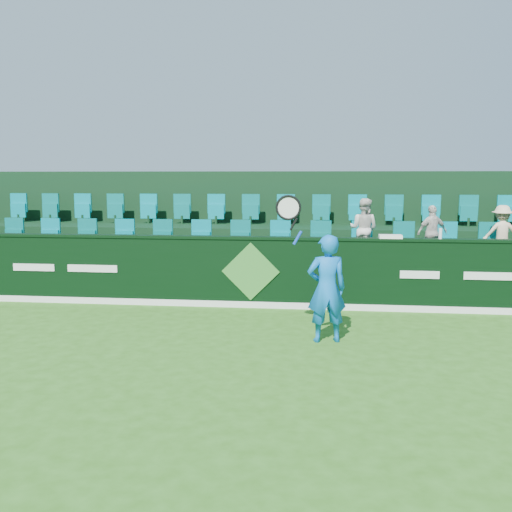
# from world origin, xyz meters

# --- Properties ---
(ground) EXTENTS (60.00, 60.00, 0.00)m
(ground) POSITION_xyz_m (0.00, 0.00, 0.00)
(ground) COLOR #2D6217
(ground) RESTS_ON ground
(sponsor_hoarding) EXTENTS (16.00, 0.25, 1.35)m
(sponsor_hoarding) POSITION_xyz_m (0.00, 4.00, 0.67)
(sponsor_hoarding) COLOR black
(sponsor_hoarding) RESTS_ON ground
(stand_tier_front) EXTENTS (16.00, 2.00, 0.80)m
(stand_tier_front) POSITION_xyz_m (0.00, 5.10, 0.40)
(stand_tier_front) COLOR black
(stand_tier_front) RESTS_ON ground
(stand_tier_back) EXTENTS (16.00, 1.80, 1.30)m
(stand_tier_back) POSITION_xyz_m (0.00, 7.00, 0.65)
(stand_tier_back) COLOR black
(stand_tier_back) RESTS_ON ground
(stand_rear) EXTENTS (16.00, 4.10, 2.60)m
(stand_rear) POSITION_xyz_m (0.00, 7.44, 1.22)
(stand_rear) COLOR black
(stand_rear) RESTS_ON ground
(seat_row_front) EXTENTS (13.50, 0.50, 0.60)m
(seat_row_front) POSITION_xyz_m (0.00, 5.50, 1.10)
(seat_row_front) COLOR #017F8B
(seat_row_front) RESTS_ON stand_tier_front
(seat_row_back) EXTENTS (13.50, 0.50, 0.60)m
(seat_row_back) POSITION_xyz_m (0.00, 7.30, 1.60)
(seat_row_back) COLOR #017F8B
(seat_row_back) RESTS_ON stand_tier_back
(tennis_player) EXTENTS (1.16, 0.51, 2.28)m
(tennis_player) POSITION_xyz_m (1.39, 1.83, 0.83)
(tennis_player) COLOR blue
(tennis_player) RESTS_ON ground
(spectator_left) EXTENTS (0.74, 0.67, 1.24)m
(spectator_left) POSITION_xyz_m (2.16, 5.12, 1.42)
(spectator_left) COLOR silver
(spectator_left) RESTS_ON stand_tier_front
(spectator_middle) EXTENTS (0.70, 0.49, 1.10)m
(spectator_middle) POSITION_xyz_m (3.52, 5.12, 1.35)
(spectator_middle) COLOR beige
(spectator_middle) RESTS_ON stand_tier_front
(spectator_right) EXTENTS (0.73, 0.42, 1.11)m
(spectator_right) POSITION_xyz_m (4.86, 5.12, 1.36)
(spectator_right) COLOR beige
(spectator_right) RESTS_ON stand_tier_front
(towel) EXTENTS (0.41, 0.27, 0.06)m
(towel) POSITION_xyz_m (2.57, 4.00, 1.38)
(towel) COLOR white
(towel) RESTS_ON sponsor_hoarding
(drinks_bottle) EXTENTS (0.06, 0.06, 0.20)m
(drinks_bottle) POSITION_xyz_m (3.46, 4.00, 1.45)
(drinks_bottle) COLOR white
(drinks_bottle) RESTS_ON sponsor_hoarding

